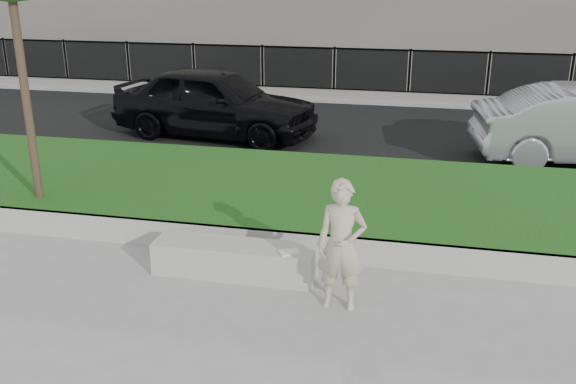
% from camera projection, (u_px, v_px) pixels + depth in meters
% --- Properties ---
extents(ground, '(90.00, 90.00, 0.00)m').
position_uv_depth(ground, '(239.00, 290.00, 8.18)').
color(ground, gray).
rests_on(ground, ground).
extents(grass_bank, '(34.00, 4.00, 0.40)m').
position_uv_depth(grass_bank, '(289.00, 196.00, 10.87)').
color(grass_bank, '#0E370D').
rests_on(grass_bank, ground).
extents(grass_kerb, '(34.00, 0.08, 0.40)m').
position_uv_depth(grass_kerb, '(260.00, 243.00, 9.06)').
color(grass_kerb, '#AAA89F').
rests_on(grass_kerb, ground).
extents(street, '(34.00, 7.00, 0.04)m').
position_uv_depth(street, '(336.00, 129.00, 15.99)').
color(street, black).
rests_on(street, ground).
extents(far_pavement, '(34.00, 3.00, 0.12)m').
position_uv_depth(far_pavement, '(357.00, 94.00, 20.11)').
color(far_pavement, gray).
rests_on(far_pavement, ground).
extents(iron_fence, '(32.00, 0.30, 1.50)m').
position_uv_depth(iron_fence, '(354.00, 84.00, 19.03)').
color(iron_fence, slate).
rests_on(iron_fence, far_pavement).
extents(stone_bench, '(2.16, 0.54, 0.44)m').
position_uv_depth(stone_bench, '(235.00, 259.00, 8.50)').
color(stone_bench, '#AAA89F').
rests_on(stone_bench, ground).
extents(man, '(0.59, 0.40, 1.61)m').
position_uv_depth(man, '(341.00, 245.00, 7.52)').
color(man, '#C5B598').
rests_on(man, ground).
extents(book, '(0.30, 0.27, 0.03)m').
position_uv_depth(book, '(289.00, 252.00, 8.16)').
color(book, silver).
rests_on(book, stone_bench).
extents(car_dark, '(5.06, 2.64, 1.64)m').
position_uv_depth(car_dark, '(215.00, 102.00, 14.99)').
color(car_dark, black).
rests_on(car_dark, street).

